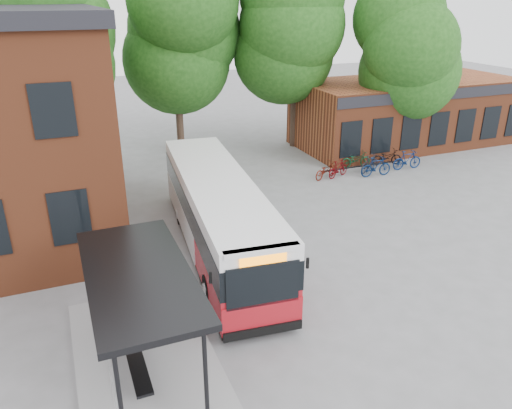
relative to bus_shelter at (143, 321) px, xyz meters
name	(u,v)px	position (x,y,z in m)	size (l,w,h in m)	color
ground	(288,309)	(4.50, 1.00, -1.45)	(100.00, 100.00, 0.00)	slate
shop_row	(407,112)	(19.50, 15.00, 0.55)	(14.00, 6.20, 4.00)	brown
bus_shelter	(143,321)	(0.00, 0.00, 0.00)	(3.60, 7.00, 2.90)	black
bike_rail	(363,169)	(13.78, 11.00, -1.26)	(5.20, 0.10, 0.38)	black
tree_0	(42,68)	(-1.50, 17.00, 4.05)	(7.92, 7.92, 11.00)	#174211
tree_1	(176,65)	(5.50, 18.00, 3.75)	(7.92, 7.92, 10.40)	#174211
tree_2	(296,56)	(12.50, 17.00, 4.05)	(7.92, 7.92, 11.00)	#174211
tree_3	(406,76)	(17.50, 13.00, 3.19)	(7.04, 7.04, 9.28)	#174211
city_bus	(218,216)	(3.73, 5.41, -0.02)	(2.40, 11.25, 2.86)	maroon
bicycle_0	(326,170)	(11.39, 10.89, -1.01)	(0.59, 1.69, 0.89)	#58150B
bicycle_1	(338,169)	(12.08, 10.80, -1.00)	(0.42, 1.50, 0.90)	#550509
bicycle_3	(376,167)	(13.98, 10.16, -0.92)	(0.50, 1.76, 1.06)	#0B1E41
bicycle_4	(356,159)	(13.83, 11.85, -1.00)	(0.59, 1.71, 0.90)	#0A3C21
bicycle_5	(370,163)	(14.12, 10.92, -0.97)	(0.45, 1.59, 0.96)	black
bicycle_6	(387,157)	(15.69, 11.57, -1.01)	(0.59, 1.69, 0.89)	black
bicycle_7	(407,160)	(16.24, 10.49, -0.92)	(0.50, 1.76, 1.06)	#081E4A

